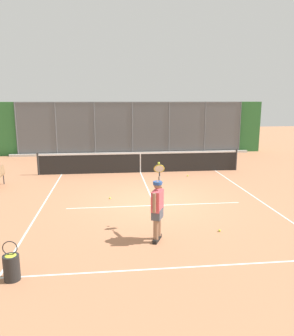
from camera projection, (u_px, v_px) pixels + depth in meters
ground_plane at (153, 202)px, 11.64m from camera, size 60.00×60.00×0.00m
court_line_markings at (156, 208)px, 10.99m from camera, size 7.58×9.45×0.01m
fence_backdrop at (132, 128)px, 21.91m from camera, size 17.30×1.37×3.34m
tennis_net at (140, 162)px, 16.18m from camera, size 9.74×0.09×1.07m
tennis_player at (157, 207)px, 8.31m from camera, size 0.50×1.32×1.84m
tennis_ball_near_baseline at (110, 198)px, 11.97m from camera, size 0.07×0.07×0.07m
tennis_ball_by_sideline at (220, 231)px, 9.02m from camera, size 0.07×0.07×0.07m
tennis_ball_near_net at (188, 176)px, 15.44m from camera, size 0.07×0.07×0.07m
ball_basket at (11, 266)px, 6.58m from camera, size 0.32×0.32×0.83m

